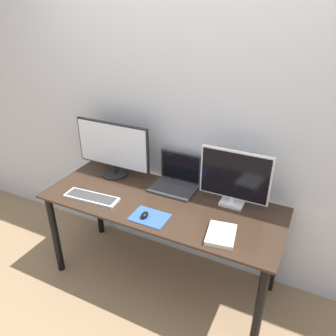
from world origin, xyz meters
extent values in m
plane|color=#8C7051|center=(0.00, 0.00, 0.00)|extent=(12.00, 12.00, 0.00)
cube|color=silver|center=(0.00, 0.75, 1.25)|extent=(7.00, 0.05, 2.50)
cube|color=#332319|center=(0.00, 0.34, 0.74)|extent=(1.76, 0.68, 0.02)
cylinder|color=black|center=(-0.82, 0.06, 0.37)|extent=(0.06, 0.06, 0.74)
cylinder|color=black|center=(0.82, 0.06, 0.37)|extent=(0.06, 0.06, 0.74)
cylinder|color=black|center=(-0.82, 0.63, 0.37)|extent=(0.06, 0.06, 0.74)
cylinder|color=black|center=(0.82, 0.63, 0.37)|extent=(0.06, 0.06, 0.74)
cylinder|color=black|center=(-0.53, 0.54, 0.76)|extent=(0.21, 0.21, 0.02)
cylinder|color=black|center=(-0.53, 0.54, 0.81)|extent=(0.04, 0.04, 0.07)
cube|color=black|center=(-0.53, 0.54, 1.02)|extent=(0.65, 0.02, 0.37)
cube|color=silver|center=(-0.53, 0.53, 1.02)|extent=(0.63, 0.01, 0.35)
cube|color=silver|center=(0.47, 0.54, 0.76)|extent=(0.17, 0.12, 0.02)
cylinder|color=silver|center=(0.47, 0.54, 0.80)|extent=(0.04, 0.04, 0.05)
cube|color=silver|center=(0.47, 0.54, 0.99)|extent=(0.49, 0.02, 0.36)
cube|color=black|center=(0.47, 0.53, 0.99)|extent=(0.47, 0.01, 0.34)
cube|color=#333338|center=(0.01, 0.54, 0.76)|extent=(0.34, 0.25, 0.02)
cube|color=#2D2D33|center=(0.01, 0.52, 0.77)|extent=(0.28, 0.14, 0.00)
cube|color=#333338|center=(0.01, 0.67, 0.89)|extent=(0.34, 0.01, 0.24)
cube|color=black|center=(0.01, 0.66, 0.89)|extent=(0.31, 0.00, 0.21)
cube|color=silver|center=(-0.48, 0.16, 0.76)|extent=(0.42, 0.16, 0.02)
cube|color=#383838|center=(-0.48, 0.16, 0.77)|extent=(0.39, 0.13, 0.00)
cube|color=#2D519E|center=(0.02, 0.14, 0.76)|extent=(0.25, 0.18, 0.00)
ellipsoid|color=black|center=(-0.01, 0.12, 0.78)|extent=(0.04, 0.07, 0.04)
cube|color=silver|center=(0.51, 0.16, 0.77)|extent=(0.20, 0.25, 0.03)
cube|color=white|center=(0.51, 0.16, 0.77)|extent=(0.20, 0.24, 0.02)
camera|label=1|loc=(0.93, -1.42, 2.07)|focal=35.00mm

